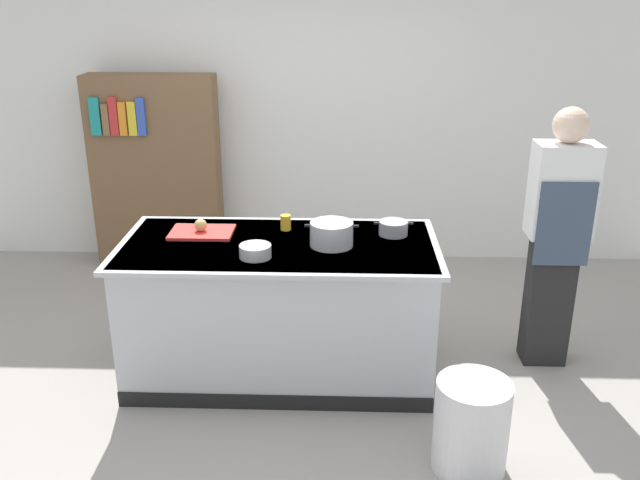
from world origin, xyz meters
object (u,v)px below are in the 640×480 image
juice_cup (286,223)px  person_chef (557,234)px  mixing_bowl (255,251)px  stock_pot (332,234)px  bookshelf (156,173)px  sauce_pan (393,228)px  trash_bin (471,426)px  onion (201,225)px

juice_cup → person_chef: person_chef is taller
mixing_bowl → juice_cup: 0.50m
stock_pot → mixing_bowl: stock_pot is taller
bookshelf → sauce_pan: bearing=-39.5°
person_chef → bookshelf: bearing=75.2°
juice_cup → trash_bin: bearing=-48.4°
juice_cup → person_chef: (1.74, -0.06, -0.04)m
stock_pot → juice_cup: 0.41m
trash_bin → person_chef: (0.69, 1.13, 0.66)m
stock_pot → juice_cup: (-0.30, 0.27, -0.03)m
trash_bin → juice_cup: bearing=131.6°
bookshelf → trash_bin: bearing=-49.7°
stock_pot → mixing_bowl: bearing=-155.1°
onion → sauce_pan: size_ratio=0.32×
onion → juice_cup: same height
onion → bookshelf: 1.80m
stock_pot → sauce_pan: (0.39, 0.21, -0.03)m
onion → mixing_bowl: bearing=-43.7°
sauce_pan → person_chef: (1.04, 0.01, -0.03)m
onion → person_chef: person_chef is taller
sauce_pan → juice_cup: (-0.70, 0.07, 0.00)m
sauce_pan → bookshelf: (-1.96, 1.62, -0.09)m
onion → bookshelf: bookshelf is taller
juice_cup → trash_bin: 1.73m
juice_cup → stock_pot: bearing=-42.0°
sauce_pan → juice_cup: juice_cup is taller
juice_cup → sauce_pan: bearing=-5.5°
bookshelf → stock_pot: bearing=-49.3°
juice_cup → bookshelf: bearing=129.2°
trash_bin → onion: bearing=145.7°
onion → stock_pot: (0.84, -0.17, 0.01)m
sauce_pan → trash_bin: 1.36m
onion → stock_pot: bearing=-11.7°
mixing_bowl → onion: bearing=136.3°
stock_pot → bookshelf: size_ratio=0.19×
stock_pot → onion: bearing=168.3°
person_chef → bookshelf: person_chef is taller
mixing_bowl → bookshelf: size_ratio=0.11×
juice_cup → trash_bin: juice_cup is taller
mixing_bowl → bookshelf: bookshelf is taller
bookshelf → juice_cup: bearing=-50.8°
mixing_bowl → person_chef: size_ratio=0.11×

